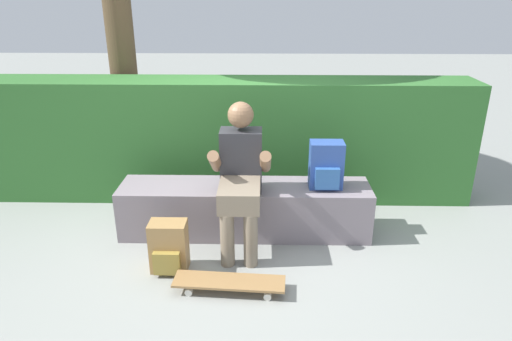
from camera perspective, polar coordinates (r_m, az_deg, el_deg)
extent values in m
plane|color=gray|center=(3.93, -1.51, -9.37)|extent=(24.00, 24.00, 0.00)
cube|color=gray|center=(4.05, -1.38, -4.79)|extent=(2.16, 0.46, 0.45)
cube|color=#333338|center=(3.79, -1.85, 1.29)|extent=(0.34, 0.22, 0.52)
sphere|color=#8C6647|center=(3.67, -1.92, 6.92)|extent=(0.21, 0.21, 0.21)
cube|color=gray|center=(3.57, -2.06, -3.10)|extent=(0.32, 0.40, 0.17)
cylinder|color=gray|center=(3.59, -3.58, -8.56)|extent=(0.11, 0.11, 0.45)
cylinder|color=gray|center=(3.58, -0.67, -8.60)|extent=(0.11, 0.11, 0.45)
cylinder|color=#8C6647|center=(3.66, -5.09, 1.12)|extent=(0.09, 0.33, 0.27)
cylinder|color=#8C6647|center=(3.64, 1.18, 1.08)|extent=(0.09, 0.33, 0.27)
cube|color=olive|center=(3.38, -3.35, -13.58)|extent=(0.81, 0.25, 0.02)
cylinder|color=silver|center=(3.44, 1.61, -13.85)|extent=(0.06, 0.04, 0.05)
cylinder|color=silver|center=(3.32, 1.44, -15.36)|extent=(0.06, 0.04, 0.05)
cylinder|color=silver|center=(3.51, -7.80, -13.26)|extent=(0.06, 0.04, 0.05)
cylinder|color=silver|center=(3.40, -8.35, -14.70)|extent=(0.06, 0.04, 0.05)
cube|color=#2D4C99|center=(3.90, 8.70, 0.73)|extent=(0.28, 0.18, 0.40)
cube|color=#2F5FA4|center=(3.83, 8.84, -1.01)|extent=(0.20, 0.05, 0.18)
cube|color=#A37A47|center=(3.61, -10.76, -9.20)|extent=(0.28, 0.18, 0.40)
cube|color=olive|center=(3.55, -11.03, -11.26)|extent=(0.20, 0.05, 0.18)
cube|color=#30682C|center=(4.68, -5.80, 3.91)|extent=(5.21, 0.53, 1.21)
cylinder|color=brown|center=(5.13, -16.59, 16.25)|extent=(0.28, 0.28, 3.22)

